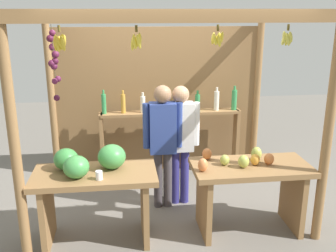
# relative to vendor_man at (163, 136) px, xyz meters

# --- Properties ---
(ground_plane) EXTENTS (12.00, 12.00, 0.00)m
(ground_plane) POSITION_rel_vendor_man_xyz_m (0.05, 0.13, -0.94)
(ground_plane) COLOR slate
(ground_plane) RESTS_ON ground
(market_stall) EXTENTS (3.19, 2.23, 2.42)m
(market_stall) POSITION_rel_vendor_man_xyz_m (0.05, 0.62, 0.48)
(market_stall) COLOR olive
(market_stall) RESTS_ON ground
(fruit_counter_left) EXTENTS (1.29, 0.64, 1.05)m
(fruit_counter_left) POSITION_rel_vendor_man_xyz_m (-0.81, -0.65, -0.25)
(fruit_counter_left) COLOR olive
(fruit_counter_left) RESTS_ON ground
(fruit_counter_right) EXTENTS (1.29, 0.64, 0.95)m
(fruit_counter_right) POSITION_rel_vendor_man_xyz_m (0.88, -0.66, -0.34)
(fruit_counter_right) COLOR olive
(fruit_counter_right) RESTS_ON ground
(bottle_shelf_unit) EXTENTS (2.04, 0.22, 1.35)m
(bottle_shelf_unit) POSITION_rel_vendor_man_xyz_m (0.23, 0.93, -0.12)
(bottle_shelf_unit) COLOR olive
(bottle_shelf_unit) RESTS_ON ground
(vendor_man) EXTENTS (0.48, 0.21, 1.57)m
(vendor_man) POSITION_rel_vendor_man_xyz_m (0.00, 0.00, 0.00)
(vendor_man) COLOR #433D42
(vendor_man) RESTS_ON ground
(vendor_woman) EXTENTS (0.48, 0.21, 1.54)m
(vendor_woman) POSITION_rel_vendor_man_xyz_m (0.23, 0.08, -0.02)
(vendor_woman) COLOR navy
(vendor_woman) RESTS_ON ground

